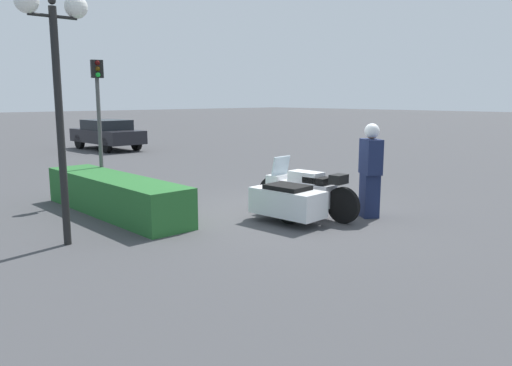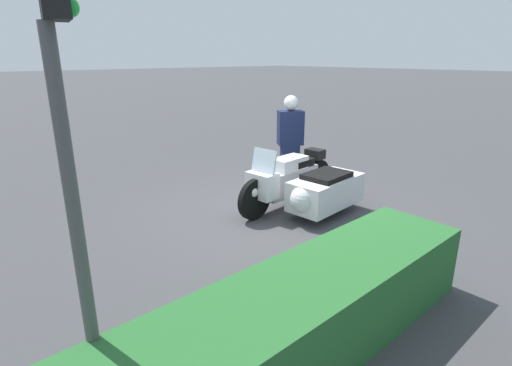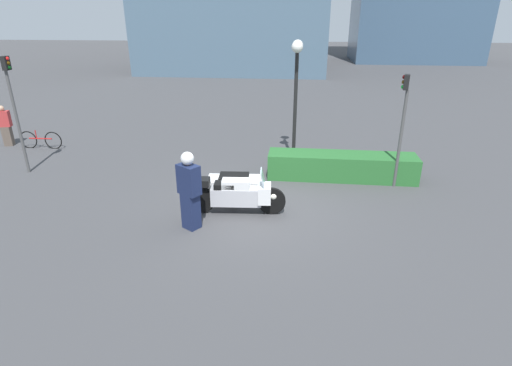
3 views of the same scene
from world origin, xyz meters
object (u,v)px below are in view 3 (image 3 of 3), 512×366
object	(u,v)px
officer_rider	(189,189)
twin_lamp_post	(297,68)
traffic_light_far	(13,99)
pedestrian_bystander	(5,126)
bicycle_parked	(41,140)
police_motorcycle	(239,190)
hedge_bush_curbside	(341,166)
traffic_light_near	(403,115)

from	to	relation	value
officer_rider	twin_lamp_post	distance (m)	6.11
officer_rider	traffic_light_far	distance (m)	7.03
pedestrian_bystander	bicycle_parked	xyz separation A→B (m)	(1.49, -0.21, -0.46)
police_motorcycle	officer_rider	distance (m)	1.67
twin_lamp_post	officer_rider	bearing A→B (deg)	-113.37
police_motorcycle	traffic_light_far	size ratio (longest dim) A/B	0.69
police_motorcycle	pedestrian_bystander	xyz separation A→B (m)	(-9.76, 4.38, 0.31)
police_motorcycle	hedge_bush_curbside	distance (m)	3.69
officer_rider	hedge_bush_curbside	distance (m)	5.28
officer_rider	traffic_light_far	size ratio (longest dim) A/B	0.52
police_motorcycle	pedestrian_bystander	distance (m)	10.70
police_motorcycle	officer_rider	world-z (taller)	officer_rider
officer_rider	bicycle_parked	bearing A→B (deg)	-93.17
bicycle_parked	traffic_light_near	bearing A→B (deg)	-11.70
traffic_light_far	pedestrian_bystander	world-z (taller)	traffic_light_far
twin_lamp_post	police_motorcycle	bearing A→B (deg)	-108.63
traffic_light_near	traffic_light_far	xyz separation A→B (m)	(-11.48, -0.12, 0.22)
officer_rider	pedestrian_bystander	xyz separation A→B (m)	(-8.82, 5.67, -0.22)
twin_lamp_post	traffic_light_near	distance (m)	3.80
twin_lamp_post	hedge_bush_curbside	bearing A→B (deg)	-47.22
traffic_light_near	pedestrian_bystander	xyz separation A→B (m)	(-14.11, 2.52, -1.35)
officer_rider	traffic_light_near	bearing A→B (deg)	154.34
officer_rider	traffic_light_far	xyz separation A→B (m)	(-6.20, 3.03, 1.35)
twin_lamp_post	traffic_light_far	xyz separation A→B (m)	(-8.47, -2.23, -0.76)
traffic_light_near	traffic_light_far	world-z (taller)	traffic_light_far
traffic_light_near	hedge_bush_curbside	bearing A→B (deg)	-4.30
police_motorcycle	officer_rider	bearing A→B (deg)	-130.21
officer_rider	bicycle_parked	xyz separation A→B (m)	(-7.34, 5.46, -0.67)
police_motorcycle	bicycle_parked	xyz separation A→B (m)	(-8.27, 4.18, -0.15)
hedge_bush_curbside	bicycle_parked	xyz separation A→B (m)	(-11.12, 1.84, -0.06)
officer_rider	police_motorcycle	bearing A→B (deg)	177.58
hedge_bush_curbside	officer_rider	bearing A→B (deg)	-136.25
police_motorcycle	pedestrian_bystander	world-z (taller)	pedestrian_bystander
traffic_light_far	bicycle_parked	world-z (taller)	traffic_light_far
police_motorcycle	officer_rider	size ratio (longest dim) A/B	1.32
police_motorcycle	traffic_light_near	size ratio (longest dim) A/B	0.77
traffic_light_near	pedestrian_bystander	size ratio (longest dim) A/B	2.06
bicycle_parked	police_motorcycle	bearing A→B (deg)	-28.12
officer_rider	hedge_bush_curbside	xyz separation A→B (m)	(3.79, 3.62, -0.61)
twin_lamp_post	pedestrian_bystander	size ratio (longest dim) A/B	2.54
twin_lamp_post	traffic_light_near	xyz separation A→B (m)	(3.01, -2.11, -0.98)
twin_lamp_post	pedestrian_bystander	world-z (taller)	twin_lamp_post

